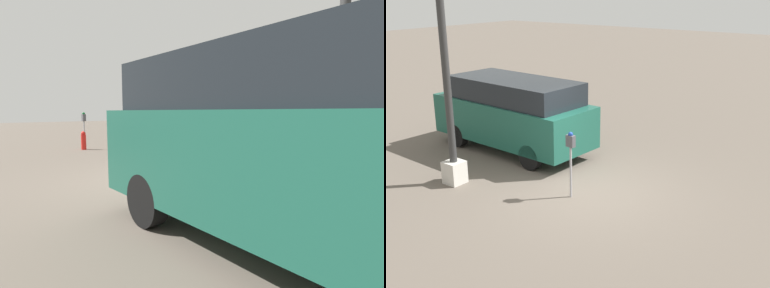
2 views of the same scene
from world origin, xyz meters
TOP-DOWN VIEW (x-y plane):
  - ground_plane at (0.00, 0.00)m, footprint 80.00×80.00m
  - parking_meter_near at (0.09, 0.45)m, footprint 0.21×0.13m
  - lamp_post at (2.83, 1.44)m, footprint 0.44×0.44m
  - parked_van at (3.35, -1.21)m, footprint 4.90×2.14m

SIDE VIEW (x-z plane):
  - ground_plane at x=0.00m, z-range 0.00..0.00m
  - parking_meter_near at x=0.09m, z-range 0.36..1.89m
  - parked_van at x=3.35m, z-range 0.09..2.17m
  - lamp_post at x=2.83m, z-range -0.94..5.55m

